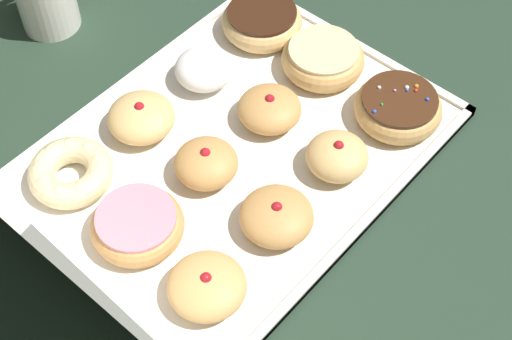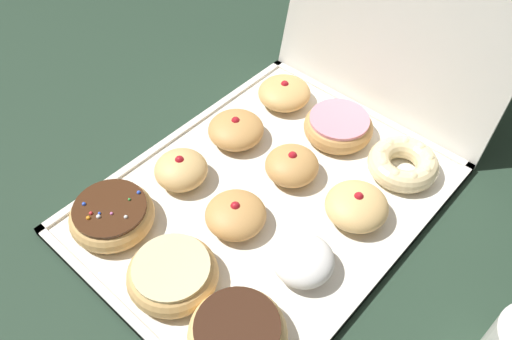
% 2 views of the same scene
% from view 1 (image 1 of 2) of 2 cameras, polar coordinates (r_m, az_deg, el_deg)
% --- Properties ---
extents(ground_plane, '(3.00, 3.00, 0.00)m').
position_cam_1_polar(ground_plane, '(1.03, -1.39, 1.35)').
color(ground_plane, '#233828').
extents(donut_box, '(0.41, 0.53, 0.01)m').
position_cam_1_polar(donut_box, '(1.02, -1.40, 1.54)').
color(donut_box, silver).
rests_on(donut_box, ground).
extents(sprinkle_donut_0, '(0.12, 0.12, 0.04)m').
position_cam_1_polar(sprinkle_donut_0, '(1.05, 10.56, 4.62)').
color(sprinkle_donut_0, tan).
rests_on(sprinkle_donut_0, donut_box).
extents(glazed_ring_donut_1, '(0.12, 0.12, 0.04)m').
position_cam_1_polar(glazed_ring_donut_1, '(1.10, 5.02, 8.30)').
color(glazed_ring_donut_1, tan).
rests_on(glazed_ring_donut_1, donut_box).
extents(chocolate_frosted_donut_2, '(0.12, 0.12, 0.04)m').
position_cam_1_polar(chocolate_frosted_donut_2, '(1.16, 0.45, 11.07)').
color(chocolate_frosted_donut_2, '#E5B770').
rests_on(chocolate_frosted_donut_2, donut_box).
extents(jelly_filled_donut_3, '(0.08, 0.08, 0.05)m').
position_cam_1_polar(jelly_filled_donut_3, '(0.98, 6.08, 1.03)').
color(jelly_filled_donut_3, '#E5B770').
rests_on(jelly_filled_donut_3, donut_box).
extents(jelly_filled_donut_4, '(0.09, 0.09, 0.05)m').
position_cam_1_polar(jelly_filled_donut_4, '(1.03, 0.89, 4.66)').
color(jelly_filled_donut_4, tan).
rests_on(jelly_filled_donut_4, donut_box).
extents(powdered_filled_donut_5, '(0.08, 0.08, 0.05)m').
position_cam_1_polar(powdered_filled_donut_5, '(1.08, -3.90, 7.54)').
color(powdered_filled_donut_5, white).
rests_on(powdered_filled_donut_5, donut_box).
extents(jelly_filled_donut_6, '(0.09, 0.09, 0.05)m').
position_cam_1_polar(jelly_filled_donut_6, '(0.93, 1.54, -3.47)').
color(jelly_filled_donut_6, tan).
rests_on(jelly_filled_donut_6, donut_box).
extents(jelly_filled_donut_7, '(0.08, 0.08, 0.05)m').
position_cam_1_polar(jelly_filled_donut_7, '(0.97, -3.70, 0.47)').
color(jelly_filled_donut_7, tan).
rests_on(jelly_filled_donut_7, donut_box).
extents(jelly_filled_donut_8, '(0.09, 0.09, 0.05)m').
position_cam_1_polar(jelly_filled_donut_8, '(1.03, -8.57, 3.90)').
color(jelly_filled_donut_8, '#E5B770').
rests_on(jelly_filled_donut_8, donut_box).
extents(jelly_filled_donut_9, '(0.09, 0.09, 0.05)m').
position_cam_1_polar(jelly_filled_donut_9, '(0.88, -3.69, -8.64)').
color(jelly_filled_donut_9, tan).
rests_on(jelly_filled_donut_9, donut_box).
extents(pink_frosted_donut_10, '(0.11, 0.11, 0.04)m').
position_cam_1_polar(pink_frosted_donut_10, '(0.93, -8.96, -3.97)').
color(pink_frosted_donut_10, tan).
rests_on(pink_frosted_donut_10, donut_box).
extents(cruller_donut_11, '(0.11, 0.11, 0.04)m').
position_cam_1_polar(cruller_donut_11, '(1.00, -13.67, -0.15)').
color(cruller_donut_11, beige).
rests_on(cruller_donut_11, donut_box).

